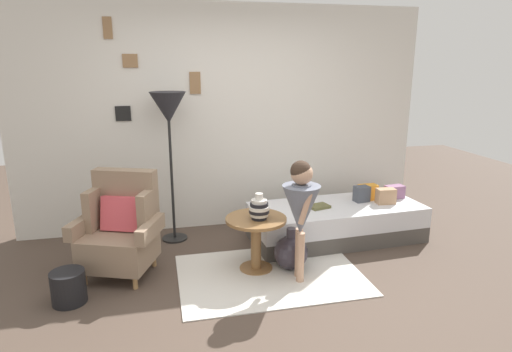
% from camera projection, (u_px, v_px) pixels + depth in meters
% --- Properties ---
extents(ground_plane, '(12.00, 12.00, 0.00)m').
position_uv_depth(ground_plane, '(264.00, 304.00, 3.59)').
color(ground_plane, '#4C3D33').
extents(gallery_wall, '(4.80, 0.12, 2.60)m').
position_uv_depth(gallery_wall, '(224.00, 119.00, 5.10)').
color(gallery_wall, silver).
rests_on(gallery_wall, ground).
extents(rug, '(1.70, 1.20, 0.01)m').
position_uv_depth(rug, '(270.00, 274.00, 4.08)').
color(rug, silver).
rests_on(rug, ground).
extents(armchair, '(0.88, 0.78, 0.97)m').
position_uv_depth(armchair, '(121.00, 229.00, 4.04)').
color(armchair, tan).
rests_on(armchair, ground).
extents(daybed, '(1.94, 0.91, 0.40)m').
position_uv_depth(daybed, '(336.00, 222.00, 4.88)').
color(daybed, '#4C4742').
rests_on(daybed, ground).
extents(pillow_head, '(0.23, 0.14, 0.15)m').
position_uv_depth(pillow_head, '(395.00, 192.00, 5.07)').
color(pillow_head, gray).
rests_on(pillow_head, daybed).
extents(pillow_mid, '(0.21, 0.13, 0.17)m').
position_uv_depth(pillow_mid, '(386.00, 196.00, 4.87)').
color(pillow_mid, tan).
rests_on(pillow_mid, daybed).
extents(pillow_back, '(0.21, 0.13, 0.18)m').
position_uv_depth(pillow_back, '(368.00, 192.00, 5.01)').
color(pillow_back, orange).
rests_on(pillow_back, daybed).
extents(pillow_extra, '(0.18, 0.14, 0.18)m').
position_uv_depth(pillow_extra, '(362.00, 194.00, 4.94)').
color(pillow_extra, '#474C56').
rests_on(pillow_extra, daybed).
extents(side_table, '(0.58, 0.58, 0.53)m').
position_uv_depth(side_table, '(256.00, 232.00, 4.10)').
color(side_table, olive).
rests_on(side_table, ground).
extents(vase_striped, '(0.19, 0.19, 0.25)m').
position_uv_depth(vase_striped, '(259.00, 209.00, 4.01)').
color(vase_striped, black).
rests_on(vase_striped, side_table).
extents(floor_lamp, '(0.38, 0.38, 1.65)m').
position_uv_depth(floor_lamp, '(168.00, 114.00, 4.56)').
color(floor_lamp, black).
rests_on(floor_lamp, ground).
extents(person_child, '(0.34, 0.34, 1.13)m').
position_uv_depth(person_child, '(301.00, 205.00, 3.82)').
color(person_child, tan).
rests_on(person_child, ground).
extents(book_on_daybed, '(0.25, 0.21, 0.03)m').
position_uv_depth(book_on_daybed, '(319.00, 206.00, 4.74)').
color(book_on_daybed, brown).
rests_on(book_on_daybed, daybed).
extents(demijohn_near, '(0.33, 0.33, 0.42)m').
position_uv_depth(demijohn_near, '(291.00, 252.00, 4.17)').
color(demijohn_near, '#332D38').
rests_on(demijohn_near, ground).
extents(magazine_basket, '(0.28, 0.28, 0.28)m').
position_uv_depth(magazine_basket, '(68.00, 287.00, 3.58)').
color(magazine_basket, black).
rests_on(magazine_basket, ground).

